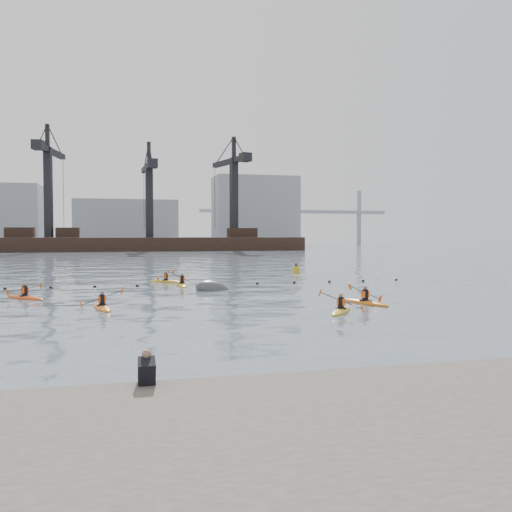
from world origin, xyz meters
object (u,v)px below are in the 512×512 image
object	(u,v)px
kayaker_5	(166,281)
mooring_buoy	(213,290)
kayaker_4	(365,302)
nav_buoy	(296,269)
kayaker_3	(182,284)
kayaker_1	(341,310)
kayaker_0	(102,307)
kayaker_2	(25,297)

from	to	relation	value
kayaker_5	mooring_buoy	xyz separation A→B (m)	(2.68, -6.86, -0.10)
kayaker_4	nav_buoy	size ratio (longest dim) A/B	3.19
kayaker_3	kayaker_5	bearing A→B (deg)	106.06
kayaker_1	kayaker_5	distance (m)	20.15
kayaker_3	kayaker_4	distance (m)	15.45
kayaker_4	kayaker_1	bearing A→B (deg)	28.60
mooring_buoy	kayaker_5	bearing A→B (deg)	111.36
kayaker_0	mooring_buoy	bearing A→B (deg)	35.92
kayaker_3	mooring_buoy	world-z (taller)	kayaker_3
nav_buoy	kayaker_4	bearing A→B (deg)	-98.82
kayaker_1	kayaker_2	bearing A→B (deg)	-176.54
kayaker_2	kayaker_3	xyz separation A→B (m)	(9.94, 5.73, -0.00)
kayaker_3	nav_buoy	bearing A→B (deg)	41.99
kayaker_1	kayaker_2	xyz separation A→B (m)	(-16.12, 9.67, 0.00)
kayaker_0	kayaker_4	world-z (taller)	kayaker_4
kayaker_3	kayaker_4	world-z (taller)	kayaker_3
kayaker_5	nav_buoy	xyz separation A→B (m)	(13.31, 7.31, 0.24)
kayaker_3	mooring_buoy	distance (m)	3.84
kayaker_5	kayaker_4	bearing A→B (deg)	-107.61
kayaker_5	mooring_buoy	bearing A→B (deg)	-117.07
kayaker_1	nav_buoy	distance (m)	26.89
kayaker_2	mooring_buoy	size ratio (longest dim) A/B	1.20
mooring_buoy	kayaker_0	bearing A→B (deg)	-131.68
kayaker_0	kayaker_1	distance (m)	12.18
kayaker_5	kayaker_3	bearing A→B (deg)	-123.36
kayaker_1	kayaker_4	bearing A→B (deg)	80.57
kayaker_4	kayaker_0	bearing A→B (deg)	-23.25
kayaker_1	kayaker_5	world-z (taller)	kayaker_1
kayaker_1	kayaker_2	distance (m)	18.80
kayaker_4	mooring_buoy	world-z (taller)	kayaker_4
kayaker_0	kayaker_5	xyz separation A→B (m)	(4.38, 14.80, -0.00)
kayaker_2	kayaker_0	bearing A→B (deg)	-92.99
kayaker_2	kayaker_4	world-z (taller)	kayaker_4
kayaker_2	kayaker_5	world-z (taller)	kayaker_2
kayaker_4	nav_buoy	world-z (taller)	kayaker_4
kayaker_3	kayaker_5	size ratio (longest dim) A/B	1.20
kayaker_2	nav_buoy	xyz separation A→B (m)	(22.32, 16.49, 0.24)
mooring_buoy	kayaker_4	bearing A→B (deg)	-53.21
kayaker_0	kayaker_5	distance (m)	15.43
mooring_buoy	nav_buoy	distance (m)	17.72
kayaker_3	kayaker_5	xyz separation A→B (m)	(-0.93, 3.45, -0.01)
kayaker_0	kayaker_2	world-z (taller)	kayaker_0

